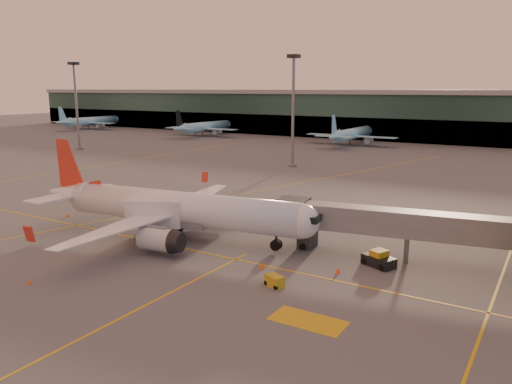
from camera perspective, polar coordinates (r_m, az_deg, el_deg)
The scene contains 16 objects.
ground at distance 53.44m, azimuth -9.88°, elevation -8.18°, with size 600.00×600.00×0.00m, color #4C4F54.
taxi_markings at distance 93.31m, azimuth 4.94°, elevation 0.55°, with size 100.12×173.00×0.01m.
terminal at distance 182.52m, azimuth 21.19°, elevation 8.05°, with size 400.00×20.00×17.60m.
mast_west_far at distance 158.68m, azimuth -19.88°, elevation 9.91°, with size 2.40×2.40×25.60m.
mast_west_near at distance 116.51m, azimuth 4.27°, elevation 10.14°, with size 2.40×2.40×25.60m.
distant_aircraft_row at distance 165.68m, azimuth 12.23°, elevation 5.23°, with size 290.00×34.00×13.00m.
main_airplane at distance 61.54m, azimuth -9.62°, elevation -1.87°, with size 38.12×34.50×11.52m.
jet_bridge at distance 54.48m, azimuth 18.52°, elevation -3.84°, with size 29.93×8.20×5.75m.
catering_truck at distance 60.97m, azimuth -11.31°, elevation -2.86°, with size 7.20×5.38×5.13m.
gpu_cart at distance 47.07m, azimuth 2.13°, elevation -10.14°, with size 2.10×1.69×1.07m.
pushback_tug at distance 53.56m, azimuth 13.83°, elevation -7.51°, with size 3.82×3.02×1.74m.
cone_nose at distance 50.98m, azimuth 9.33°, elevation -8.81°, with size 0.48×0.48×0.61m.
cone_tail at distance 76.42m, azimuth -20.61°, elevation -2.46°, with size 0.49×0.49×0.62m.
cone_wing_right at distance 52.20m, azimuth -24.41°, elevation -9.31°, with size 0.39×0.39×0.50m.
cone_wing_left at distance 75.80m, azimuth -0.84°, elevation -1.81°, with size 0.47×0.47×0.60m.
cone_fwd at distance 51.46m, azimuth 0.71°, elevation -8.44°, with size 0.50×0.50×0.63m.
Camera 1 is at (33.69, -37.35, 18.06)m, focal length 35.00 mm.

